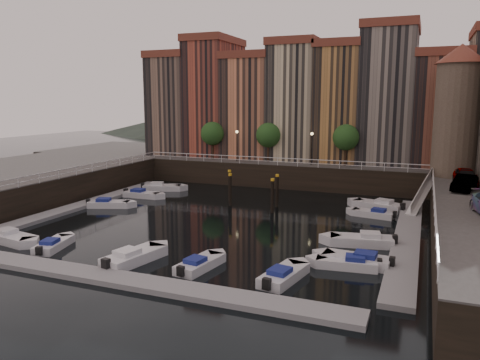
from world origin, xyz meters
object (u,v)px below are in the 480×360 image
at_px(boat_left_3, 142,194).
at_px(car_a, 465,177).
at_px(corner_tower, 458,109).
at_px(car_b, 464,184).
at_px(boat_left_0, 11,238).
at_px(gangway, 422,192).
at_px(boat_left_2, 108,204).
at_px(mooring_pilings, 252,191).

height_order(boat_left_3, car_a, car_a).
relative_size(corner_tower, car_a, 2.93).
bearing_deg(car_b, corner_tower, 109.16).
bearing_deg(car_b, boat_left_0, -134.72).
relative_size(gangway, boat_left_2, 1.81).
height_order(boat_left_2, car_b, car_b).
xyz_separation_m(boat_left_2, boat_left_3, (0.44, 5.60, 0.01)).
height_order(corner_tower, mooring_pilings, corner_tower).
xyz_separation_m(mooring_pilings, car_a, (20.47, 3.66, 2.15)).
height_order(car_a, car_b, car_a).
xyz_separation_m(gangway, car_b, (3.46, -4.21, 1.79)).
relative_size(mooring_pilings, boat_left_0, 1.33).
bearing_deg(gangway, mooring_pilings, -165.25).
height_order(gangway, boat_left_0, gangway).
xyz_separation_m(gangway, boat_left_3, (-30.13, -4.76, -1.56)).
bearing_deg(mooring_pilings, boat_left_3, -178.47).
distance_m(boat_left_0, boat_left_3, 18.62).
relative_size(corner_tower, boat_left_2, 3.01).
bearing_deg(gangway, boat_left_0, -142.05).
xyz_separation_m(boat_left_3, car_a, (33.89, 4.02, 3.45)).
height_order(corner_tower, boat_left_2, corner_tower).
bearing_deg(car_a, boat_left_0, -150.79).
height_order(boat_left_0, car_a, car_a).
distance_m(corner_tower, car_a, 8.31).
bearing_deg(car_b, boat_left_3, -163.60).
xyz_separation_m(boat_left_3, car_b, (33.60, 0.55, 3.36)).
distance_m(car_a, car_b, 3.48).
height_order(gangway, car_b, car_b).
distance_m(mooring_pilings, car_a, 20.90).
bearing_deg(boat_left_2, mooring_pilings, 2.72).
height_order(boat_left_0, boat_left_3, boat_left_0).
xyz_separation_m(car_a, car_b, (-0.29, -3.47, -0.09)).
bearing_deg(boat_left_3, corner_tower, 14.26).
distance_m(gangway, car_a, 4.26).
bearing_deg(boat_left_2, car_b, -10.31).
distance_m(mooring_pilings, car_b, 20.28).
distance_m(gangway, boat_left_3, 30.55).
height_order(corner_tower, car_b, corner_tower).
bearing_deg(mooring_pilings, car_a, 10.15).
bearing_deg(mooring_pilings, boat_left_2, -156.72).
distance_m(boat_left_0, car_a, 40.77).
bearing_deg(boat_left_0, car_a, 43.34).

